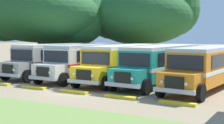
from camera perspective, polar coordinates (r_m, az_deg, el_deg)
The scene contains 12 objects.
ground_plane at distance 21.02m, azimuth -5.50°, elevation -5.15°, with size 220.00×220.00×0.00m, color #937F60.
parked_bus_slot_0 at distance 29.64m, azimuth -9.75°, elevation 0.79°, with size 2.70×10.84×2.82m.
parked_bus_slot_1 at distance 27.40m, azimuth -4.06°, elevation 0.52°, with size 2.73×10.85×2.82m.
parked_bus_slot_2 at distance 25.67m, azimuth 2.13°, elevation 0.24°, with size 2.84×10.86×2.82m.
parked_bus_slot_3 at distance 24.41m, azimuth 8.78°, elevation -0.05°, with size 3.12×10.90×2.82m.
parked_bus_slot_4 at distance 22.98m, azimuth 16.73°, elevation -0.50°, with size 3.44×10.96×2.82m.
curb_wheelstop_1 at distance 22.53m, azimuth -13.67°, elevation -4.40°, with size 2.00×0.36×0.15m, color yellow.
curb_wheelstop_2 at distance 20.38m, azimuth -6.80°, elevation -5.26°, with size 2.00×0.36×0.15m, color yellow.
curb_wheelstop_3 at distance 18.59m, azimuth 1.57°, elevation -6.21°, with size 2.00×0.36×0.15m, color yellow.
curb_wheelstop_4 at distance 17.28m, azimuth 11.49°, elevation -7.15°, with size 2.00×0.36×0.15m, color yellow.
broad_shade_tree at distance 38.38m, azimuth 5.26°, elevation 8.50°, with size 13.16×13.42×10.34m.
secondary_tree at distance 37.91m, azimuth -11.83°, elevation 8.53°, with size 15.23×14.74×10.76m.
Camera 1 is at (12.04, -16.84, 3.63)m, focal length 51.77 mm.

